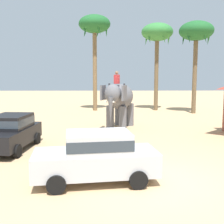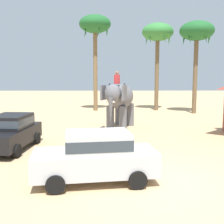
{
  "view_description": "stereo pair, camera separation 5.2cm",
  "coord_description": "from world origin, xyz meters",
  "views": [
    {
      "loc": [
        -1.54,
        -9.18,
        3.54
      ],
      "look_at": [
        -1.28,
        5.95,
        1.6
      ],
      "focal_mm": 44.72,
      "sensor_mm": 36.0,
      "label": 1
    },
    {
      "loc": [
        -1.48,
        -9.18,
        3.54
      ],
      "look_at": [
        -1.28,
        5.95,
        1.6
      ],
      "focal_mm": 44.72,
      "sensor_mm": 36.0,
      "label": 2
    }
  ],
  "objects": [
    {
      "name": "palm_tree_behind_elephant",
      "position": [
        6.8,
        17.42,
        7.49
      ],
      "size": [
        3.2,
        3.2,
        8.66
      ],
      "color": "brown",
      "rests_on": "ground"
    },
    {
      "name": "car_parked_far_side",
      "position": [
        -6.19,
        4.12,
        0.93
      ],
      "size": [
        2.15,
        4.24,
        1.7
      ],
      "color": "black",
      "rests_on": "ground"
    },
    {
      "name": "elephant_with_mahout",
      "position": [
        -0.7,
        9.77,
        1.99
      ],
      "size": [
        2.67,
        4.01,
        3.88
      ],
      "color": "slate",
      "rests_on": "ground"
    },
    {
      "name": "palm_tree_left_of_road",
      "position": [
        3.57,
        19.9,
        7.73
      ],
      "size": [
        3.2,
        3.2,
        8.92
      ],
      "color": "brown",
      "rests_on": "ground"
    },
    {
      "name": "palm_tree_near_hut",
      "position": [
        -2.8,
        19.76,
        8.42
      ],
      "size": [
        3.2,
        3.2,
        9.67
      ],
      "color": "brown",
      "rests_on": "ground"
    },
    {
      "name": "ground_plane",
      "position": [
        0.0,
        0.0,
        0.0
      ],
      "size": [
        120.0,
        120.0,
        0.0
      ],
      "primitive_type": "plane",
      "color": "tan"
    },
    {
      "name": "car_sedan_foreground",
      "position": [
        -1.9,
        -0.09,
        0.93
      ],
      "size": [
        4.29,
        2.29,
        1.7
      ],
      "color": "#B7BABF",
      "rests_on": "ground"
    }
  ]
}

